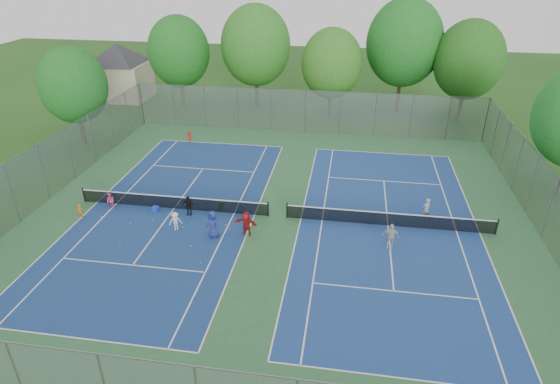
{
  "coord_description": "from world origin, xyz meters",
  "views": [
    {
      "loc": [
        4.21,
        -25.72,
        15.36
      ],
      "look_at": [
        0.0,
        1.0,
        1.3
      ],
      "focal_mm": 30.0,
      "sensor_mm": 36.0,
      "label": 1
    }
  ],
  "objects_px": {
    "net_right": "(389,219)",
    "ball_crate": "(155,209)",
    "net_left": "(173,203)",
    "instructor": "(426,209)",
    "ball_hopper": "(221,205)"
  },
  "relations": [
    {
      "from": "net_right",
      "to": "ball_crate",
      "type": "bearing_deg",
      "value": -178.0
    },
    {
      "from": "ball_crate",
      "to": "net_right",
      "type": "bearing_deg",
      "value": 2.0
    },
    {
      "from": "net_right",
      "to": "ball_crate",
      "type": "relative_size",
      "value": 32.46
    },
    {
      "from": "net_left",
      "to": "instructor",
      "type": "bearing_deg",
      "value": 3.92
    },
    {
      "from": "net_left",
      "to": "instructor",
      "type": "height_order",
      "value": "instructor"
    },
    {
      "from": "net_right",
      "to": "ball_crate",
      "type": "xyz_separation_m",
      "value": [
        -15.08,
        -0.53,
        -0.29
      ]
    },
    {
      "from": "net_left",
      "to": "ball_hopper",
      "type": "distance_m",
      "value": 3.18
    },
    {
      "from": "net_right",
      "to": "instructor",
      "type": "distance_m",
      "value": 2.63
    },
    {
      "from": "net_left",
      "to": "ball_crate",
      "type": "xyz_separation_m",
      "value": [
        -1.08,
        -0.53,
        -0.29
      ]
    },
    {
      "from": "ball_hopper",
      "to": "ball_crate",
      "type": "bearing_deg",
      "value": -167.5
    },
    {
      "from": "net_left",
      "to": "net_right",
      "type": "xyz_separation_m",
      "value": [
        14.0,
        0.0,
        0.0
      ]
    },
    {
      "from": "net_right",
      "to": "ball_hopper",
      "type": "bearing_deg",
      "value": 177.82
    },
    {
      "from": "instructor",
      "to": "ball_hopper",
      "type": "bearing_deg",
      "value": -29.89
    },
    {
      "from": "net_left",
      "to": "net_right",
      "type": "distance_m",
      "value": 14.0
    },
    {
      "from": "net_left",
      "to": "ball_crate",
      "type": "height_order",
      "value": "net_left"
    }
  ]
}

